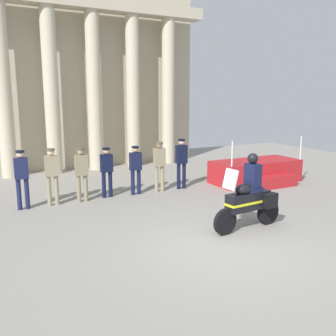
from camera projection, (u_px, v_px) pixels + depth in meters
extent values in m
plane|color=gray|center=(231.00, 247.00, 8.22)|extent=(28.00, 28.00, 0.00)
cube|color=#B6AB91|center=(88.00, 79.00, 17.05)|extent=(10.58, 0.30, 8.06)
cylinder|color=beige|center=(4.00, 92.00, 14.73)|extent=(0.61, 0.61, 6.81)
cylinder|color=beige|center=(51.00, 92.00, 15.55)|extent=(0.61, 0.61, 6.81)
cylinder|color=beige|center=(94.00, 93.00, 16.38)|extent=(0.61, 0.61, 6.81)
cylinder|color=beige|center=(133.00, 93.00, 17.21)|extent=(0.61, 0.61, 6.81)
cylinder|color=beige|center=(168.00, 93.00, 18.04)|extent=(0.61, 0.61, 6.81)
cube|color=#BEB297|center=(91.00, 4.00, 15.69)|extent=(10.58, 0.81, 0.50)
cube|color=#B21E23|center=(255.00, 171.00, 14.37)|extent=(3.41, 1.48, 0.85)
cube|color=#B21E23|center=(273.00, 182.00, 13.54)|extent=(1.88, 0.50, 0.42)
cylinder|color=silver|center=(232.00, 154.00, 12.89)|extent=(0.05, 0.05, 0.90)
cylinder|color=silver|center=(301.00, 148.00, 14.36)|extent=(0.05, 0.05, 0.90)
cylinder|color=#191E42|center=(19.00, 195.00, 10.84)|extent=(0.13, 0.13, 0.91)
cylinder|color=#191E42|center=(27.00, 194.00, 10.94)|extent=(0.13, 0.13, 0.91)
cube|color=#191E42|center=(21.00, 168.00, 10.75)|extent=(0.39, 0.24, 0.61)
sphere|color=beige|center=(20.00, 154.00, 10.67)|extent=(0.21, 0.21, 0.21)
cylinder|color=black|center=(20.00, 152.00, 10.65)|extent=(0.24, 0.24, 0.06)
cylinder|color=gray|center=(49.00, 191.00, 11.23)|extent=(0.13, 0.13, 0.91)
cylinder|color=gray|center=(57.00, 190.00, 11.33)|extent=(0.13, 0.13, 0.91)
cube|color=gray|center=(51.00, 166.00, 11.14)|extent=(0.39, 0.24, 0.61)
sphere|color=beige|center=(51.00, 152.00, 11.06)|extent=(0.21, 0.21, 0.21)
cylinder|color=brown|center=(50.00, 150.00, 11.05)|extent=(0.24, 0.24, 0.06)
cylinder|color=#847A5B|center=(79.00, 189.00, 11.64)|extent=(0.13, 0.13, 0.84)
cylinder|color=#847A5B|center=(86.00, 188.00, 11.74)|extent=(0.13, 0.13, 0.84)
cube|color=#847A5B|center=(81.00, 165.00, 11.55)|extent=(0.39, 0.24, 0.64)
sphere|color=tan|center=(81.00, 152.00, 11.47)|extent=(0.21, 0.21, 0.21)
cylinder|color=#4F4937|center=(81.00, 149.00, 11.46)|extent=(0.24, 0.24, 0.06)
cylinder|color=black|center=(104.00, 185.00, 12.15)|extent=(0.13, 0.13, 0.84)
cylinder|color=black|center=(110.00, 184.00, 12.25)|extent=(0.13, 0.13, 0.84)
cube|color=black|center=(106.00, 163.00, 12.07)|extent=(0.39, 0.24, 0.57)
sphere|color=tan|center=(106.00, 151.00, 12.00)|extent=(0.21, 0.21, 0.21)
cylinder|color=black|center=(106.00, 149.00, 11.98)|extent=(0.24, 0.24, 0.06)
cylinder|color=#141938|center=(133.00, 183.00, 12.51)|extent=(0.13, 0.13, 0.84)
cylinder|color=#141938|center=(139.00, 182.00, 12.61)|extent=(0.13, 0.13, 0.84)
cube|color=#141938|center=(135.00, 161.00, 12.42)|extent=(0.39, 0.24, 0.58)
sphere|color=tan|center=(135.00, 149.00, 12.35)|extent=(0.21, 0.21, 0.21)
cylinder|color=black|center=(135.00, 147.00, 12.33)|extent=(0.24, 0.24, 0.06)
cylinder|color=gray|center=(157.00, 179.00, 12.89)|extent=(0.13, 0.13, 0.90)
cylinder|color=gray|center=(162.00, 178.00, 12.99)|extent=(0.13, 0.13, 0.90)
cube|color=gray|center=(159.00, 157.00, 12.79)|extent=(0.39, 0.24, 0.61)
sphere|color=#997056|center=(159.00, 145.00, 12.72)|extent=(0.21, 0.21, 0.21)
cylinder|color=brown|center=(159.00, 143.00, 12.70)|extent=(0.24, 0.24, 0.06)
cylinder|color=black|center=(179.00, 176.00, 13.30)|extent=(0.13, 0.13, 0.91)
cylinder|color=black|center=(184.00, 176.00, 13.40)|extent=(0.13, 0.13, 0.91)
cube|color=black|center=(181.00, 154.00, 13.20)|extent=(0.39, 0.24, 0.65)
sphere|color=beige|center=(182.00, 142.00, 13.12)|extent=(0.21, 0.21, 0.21)
cylinder|color=black|center=(182.00, 140.00, 13.10)|extent=(0.24, 0.24, 0.06)
cylinder|color=black|center=(225.00, 222.00, 8.88)|extent=(0.65, 0.16, 0.64)
cylinder|color=black|center=(268.00, 212.00, 9.65)|extent=(0.65, 0.20, 0.64)
cube|color=black|center=(248.00, 201.00, 9.19)|extent=(1.26, 0.43, 0.44)
ellipsoid|color=black|center=(244.00, 189.00, 9.05)|extent=(0.55, 0.37, 0.26)
cube|color=yellow|center=(248.00, 202.00, 9.20)|extent=(1.28, 0.44, 0.06)
cube|color=silver|center=(230.00, 179.00, 8.76)|extent=(0.19, 0.41, 0.47)
cube|color=black|center=(270.00, 200.00, 9.24)|extent=(0.37, 0.21, 0.36)
cube|color=black|center=(255.00, 196.00, 9.67)|extent=(0.37, 0.21, 0.36)
cube|color=#141938|center=(252.00, 189.00, 9.20)|extent=(0.43, 0.37, 0.14)
cube|color=#141938|center=(253.00, 175.00, 9.14)|extent=(0.29, 0.38, 0.56)
sphere|color=black|center=(253.00, 158.00, 9.05)|extent=(0.26, 0.26, 0.26)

